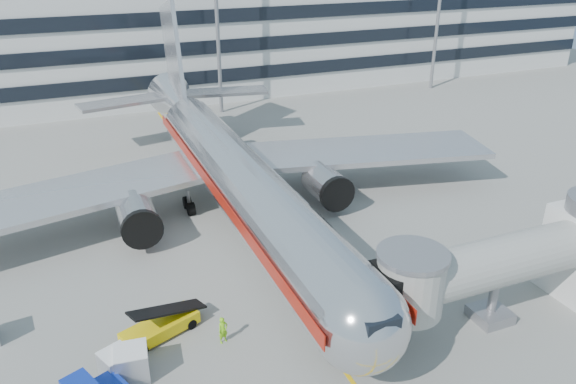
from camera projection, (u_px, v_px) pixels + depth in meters
name	position (u px, v px, depth m)	size (l,w,h in m)	color
ground	(285.00, 288.00, 38.03)	(180.00, 180.00, 0.00)	gray
lead_in_line	(239.00, 225.00, 46.42)	(0.25, 70.00, 0.01)	yellow
main_jet	(231.00, 170.00, 46.10)	(50.95, 48.70, 16.06)	silver
jet_bridge	(521.00, 260.00, 33.97)	(17.80, 4.50, 7.00)	silver
terminal	(137.00, 39.00, 83.39)	(150.00, 24.25, 15.60)	silver
belt_loader	(160.00, 326.00, 33.30)	(4.95, 3.30, 2.34)	yellow
cargo_container_left	(117.00, 365.00, 30.12)	(2.01, 2.01, 1.62)	#B0B3B8
cargo_container_front	(132.00, 364.00, 30.02)	(1.92, 1.92, 1.84)	#B0B3B8
ramp_worker	(223.00, 330.00, 32.68)	(0.62, 0.41, 1.70)	#80D916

